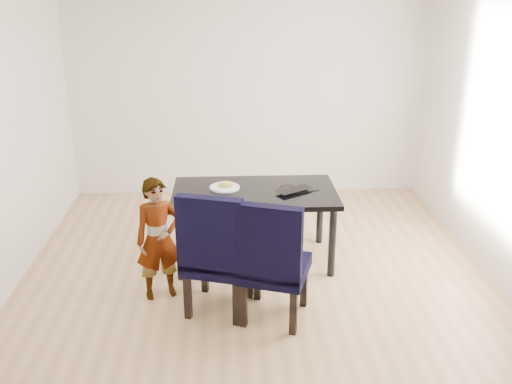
{
  "coord_description": "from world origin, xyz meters",
  "views": [
    {
      "loc": [
        -0.24,
        -4.71,
        2.71
      ],
      "look_at": [
        0.0,
        0.2,
        0.85
      ],
      "focal_mm": 40.0,
      "sensor_mm": 36.0,
      "label": 1
    }
  ],
  "objects_px": {
    "chair_left": "(219,250)",
    "child": "(159,239)",
    "dining_table": "(255,226)",
    "plate": "(225,187)",
    "laptop": "(291,189)",
    "chair_right": "(275,258)"
  },
  "relations": [
    {
      "from": "chair_left",
      "to": "child",
      "type": "bearing_deg",
      "value": 172.9
    },
    {
      "from": "dining_table",
      "to": "plate",
      "type": "bearing_deg",
      "value": 163.99
    },
    {
      "from": "laptop",
      "to": "plate",
      "type": "bearing_deg",
      "value": -39.88
    },
    {
      "from": "dining_table",
      "to": "chair_left",
      "type": "height_order",
      "value": "chair_left"
    },
    {
      "from": "chair_right",
      "to": "laptop",
      "type": "relative_size",
      "value": 3.05
    },
    {
      "from": "dining_table",
      "to": "chair_right",
      "type": "relative_size",
      "value": 1.46
    },
    {
      "from": "chair_left",
      "to": "plate",
      "type": "bearing_deg",
      "value": 103.56
    },
    {
      "from": "laptop",
      "to": "dining_table",
      "type": "bearing_deg",
      "value": -33.1
    },
    {
      "from": "child",
      "to": "chair_right",
      "type": "bearing_deg",
      "value": -40.71
    },
    {
      "from": "dining_table",
      "to": "child",
      "type": "height_order",
      "value": "child"
    },
    {
      "from": "dining_table",
      "to": "laptop",
      "type": "distance_m",
      "value": 0.53
    },
    {
      "from": "chair_left",
      "to": "laptop",
      "type": "height_order",
      "value": "chair_left"
    },
    {
      "from": "dining_table",
      "to": "plate",
      "type": "distance_m",
      "value": 0.49
    },
    {
      "from": "laptop",
      "to": "chair_right",
      "type": "bearing_deg",
      "value": 45.39
    },
    {
      "from": "dining_table",
      "to": "chair_left",
      "type": "bearing_deg",
      "value": -111.17
    },
    {
      "from": "chair_right",
      "to": "child",
      "type": "bearing_deg",
      "value": 177.03
    },
    {
      "from": "chair_right",
      "to": "laptop",
      "type": "xyz_separation_m",
      "value": [
        0.23,
        1.03,
        0.22
      ]
    },
    {
      "from": "chair_right",
      "to": "child",
      "type": "xyz_separation_m",
      "value": [
        -0.99,
        0.39,
        0.01
      ]
    },
    {
      "from": "plate",
      "to": "chair_right",
      "type": "bearing_deg",
      "value": -69.82
    },
    {
      "from": "dining_table",
      "to": "plate",
      "type": "relative_size",
      "value": 5.35
    },
    {
      "from": "chair_left",
      "to": "chair_right",
      "type": "distance_m",
      "value": 0.49
    },
    {
      "from": "child",
      "to": "plate",
      "type": "relative_size",
      "value": 3.73
    }
  ]
}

